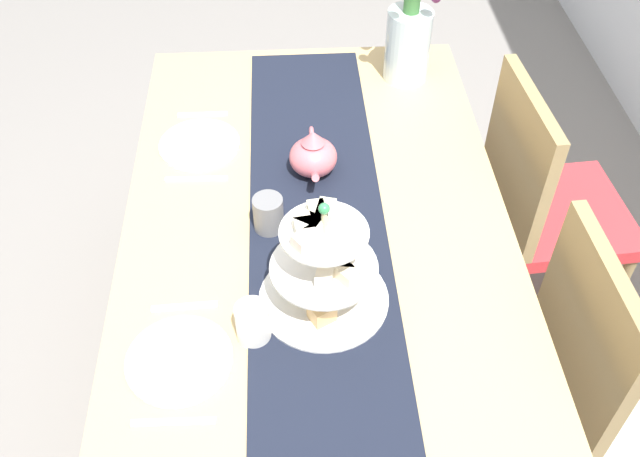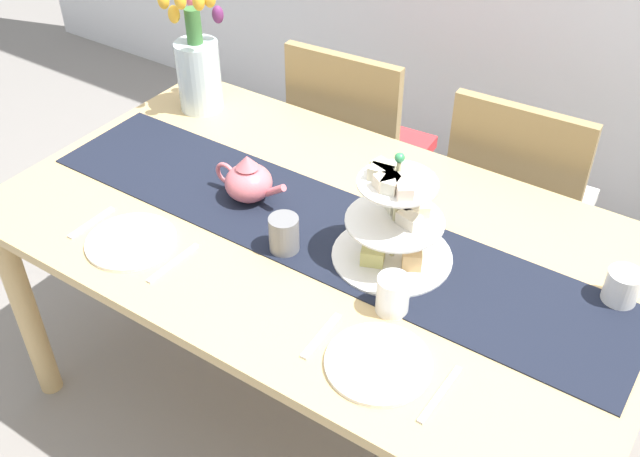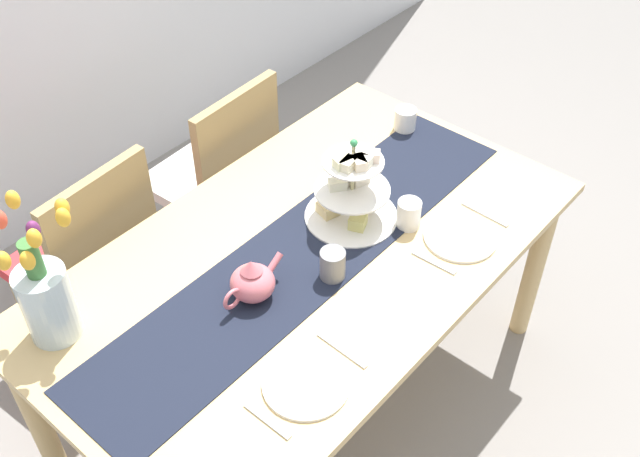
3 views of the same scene
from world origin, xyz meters
name	(u,v)px [view 3 (image 3 of 3)]	position (x,y,z in m)	size (l,w,h in m)	color
ground_plane	(310,395)	(0.00, 0.00, 0.00)	(8.00, 8.00, 0.00)	gray
dining_table	(308,274)	(0.00, 0.00, 0.65)	(1.73, 0.99, 0.74)	tan
chair_left	(91,257)	(-0.33, 0.72, 0.50)	(0.45, 0.45, 0.91)	#9C8254
chair_right	(220,173)	(0.29, 0.72, 0.50)	(0.44, 0.44, 0.91)	#9C8254
table_runner	(309,253)	(0.00, 0.00, 0.74)	(1.65, 0.35, 0.00)	black
tiered_cake_stand	(352,192)	(0.21, 0.00, 0.85)	(0.30, 0.30, 0.30)	beige
teapot	(252,282)	(-0.24, 0.00, 0.80)	(0.24, 0.13, 0.14)	#D66B75
tulip_vase	(44,293)	(-0.68, 0.32, 0.90)	(0.25, 0.20, 0.43)	silver
cream_jug	(405,119)	(0.72, 0.16, 0.78)	(0.08, 0.08, 0.09)	white
dinner_plate_left	(306,383)	(-0.37, -0.32, 0.75)	(0.23, 0.23, 0.01)	white
fork_left	(267,421)	(-0.51, -0.32, 0.75)	(0.02, 0.15, 0.01)	silver
knife_left	(342,350)	(-0.22, -0.32, 0.75)	(0.01, 0.17, 0.01)	silver
dinner_plate_right	(460,237)	(0.36, -0.32, 0.75)	(0.23, 0.23, 0.01)	white
fork_right	(434,262)	(0.21, -0.32, 0.75)	(0.02, 0.15, 0.01)	silver
knife_right	(485,214)	(0.50, -0.32, 0.75)	(0.01, 0.17, 0.01)	silver
mug_grey	(333,264)	(-0.03, -0.12, 0.79)	(0.08, 0.08, 0.10)	slate
mug_white_text	(409,214)	(0.30, -0.16, 0.79)	(0.08, 0.08, 0.10)	white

